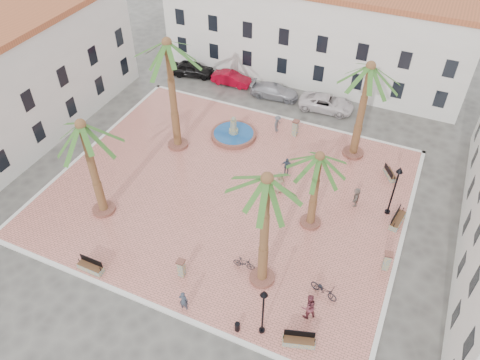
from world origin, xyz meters
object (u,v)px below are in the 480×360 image
Objects in this scene: bicycle_b at (244,263)px; pedestrian_north at (277,124)px; palm_ne at (369,77)px; car_red at (231,79)px; bollard_se at (181,268)px; car_white at (327,103)px; bollard_e at (387,261)px; car_silver at (275,91)px; pedestrian_fountain_b at (287,166)px; car_black at (192,69)px; palm_e at (318,166)px; cyclist_b at (309,306)px; bench_s at (91,267)px; bollard_n at (295,128)px; palm_sw at (84,136)px; bench_e at (397,220)px; lamppost_e at (396,183)px; litter_bin at (237,327)px; fountain at (234,134)px; bench_ne at (390,174)px; pedestrian_east at (356,197)px; palm_nw at (168,55)px; bicycle_a at (324,290)px; cyclist_a at (184,301)px; palm_s at (267,191)px; pedestrian_fountain_a at (280,182)px; lamppost_s at (263,305)px; bench_se at (299,341)px.

bicycle_b is 15.34m from pedestrian_north.
car_red is (-14.12, 6.29, -6.68)m from palm_ne.
bollard_se is 22.56m from car_white.
bollard_e is 0.31× the size of car_silver.
pedestrian_fountain_b is 18.05m from car_black.
palm_e is 4.31× the size of bicycle_b.
pedestrian_north is 5.83m from car_silver.
cyclist_b reaches higher than car_black.
bench_s is 1.20× the size of bollard_n.
palm_sw is at bearing -151.25° from pedestrian_fountain_b.
lamppost_e is at bearing 56.76° from bench_e.
litter_bin is at bearing -23.43° from bollard_se.
bollard_n is at bearing 26.26° from fountain.
bench_ne is 1.02× the size of pedestrian_east.
bollard_e is at bearing -156.73° from car_white.
car_black is (-4.71, 11.24, -7.79)m from palm_nw.
pedestrian_east is 0.31× the size of car_white.
palm_e reaches higher than car_white.
palm_e is 3.41× the size of bicycle_a.
bench_ne is 1.01× the size of cyclist_a.
cyclist_a is 26.43m from car_red.
fountain reaches higher than bicycle_b.
litter_bin is (0.05, -3.89, -7.34)m from palm_s.
bicycle_a is 8.56m from pedestrian_east.
litter_bin is 13.42m from pedestrian_east.
bollard_n is at bearing 131.75° from bollard_e.
lamppost_e is 9.30m from bicycle_a.
pedestrian_fountain_a is at bearing -172.17° from lamppost_e.
bench_e is at bearing -4.48° from palm_nw.
palm_sw is at bearing 163.28° from lamppost_s.
bollard_se reaches higher than bicycle_b.
palm_nw is 1.15× the size of palm_ne.
palm_sw is at bearing 175.66° from car_red.
lamppost_e is 0.92× the size of car_silver.
bench_e is (3.36, 11.66, 0.01)m from bench_se.
bicycle_a is 20.93m from car_white.
bollard_n reaches higher than car_white.
palm_ne is 4.75× the size of pedestrian_fountain_a.
palm_ne is 17.39m from cyclist_b.
bench_e is at bearing -23.40° from pedestrian_fountain_b.
bench_se is at bearing -171.95° from car_white.
bicycle_a is (1.74, -14.37, -6.69)m from palm_ne.
palm_nw is 20.42m from bench_e.
lamppost_s reaches higher than pedestrian_fountain_a.
bicycle_a is 1.21× the size of pedestrian_north.
bench_e is 22.78m from car_red.
bollard_e is (5.64, -1.82, -4.59)m from palm_e.
palm_nw reaches higher than lamppost_s.
cyclist_b is at bearing -147.50° from car_red.
lamppost_e is at bearing -15.20° from fountain.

